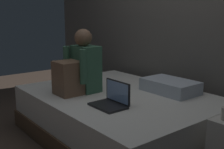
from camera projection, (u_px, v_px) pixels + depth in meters
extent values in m
cube|color=#605B56|center=(194.00, 7.00, 3.13)|extent=(5.60, 0.10, 2.70)
cube|color=brown|center=(119.00, 128.00, 3.00)|extent=(2.00, 1.50, 0.19)
cube|color=silver|center=(119.00, 107.00, 2.95)|extent=(1.96, 1.46, 0.28)
cube|color=#38664C|center=(86.00, 69.00, 2.98)|extent=(0.30, 0.20, 0.48)
sphere|color=brown|center=(83.00, 38.00, 2.89)|extent=(0.18, 0.18, 0.18)
cube|color=brown|center=(68.00, 78.00, 2.86)|extent=(0.26, 0.24, 0.34)
cylinder|color=#38664C|center=(67.00, 62.00, 3.00)|extent=(0.07, 0.07, 0.34)
cylinder|color=#38664C|center=(83.00, 67.00, 2.76)|extent=(0.07, 0.07, 0.34)
cube|color=black|center=(108.00, 106.00, 2.50)|extent=(0.32, 0.22, 0.02)
cube|color=black|center=(118.00, 92.00, 2.55)|extent=(0.32, 0.01, 0.20)
cube|color=#8CB2EA|center=(117.00, 92.00, 2.54)|extent=(0.29, 0.00, 0.18)
cube|color=silver|center=(170.00, 86.00, 2.96)|extent=(0.56, 0.36, 0.13)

